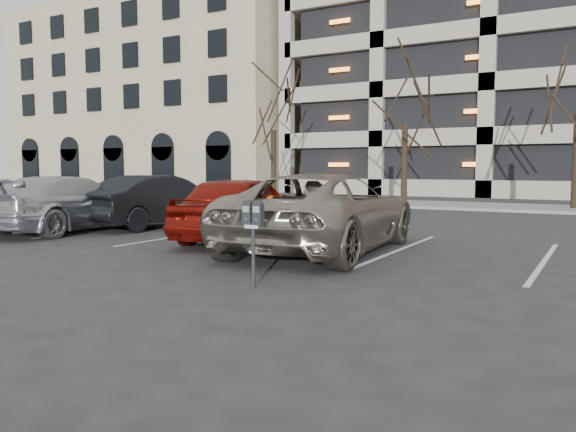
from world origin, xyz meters
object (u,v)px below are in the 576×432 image
(car_dark, at_px, (160,201))
(suv_silver, at_px, (324,212))
(car_red, at_px, (243,208))
(tree_a, at_px, (273,86))
(tree_b, at_px, (406,74))
(car_silver, at_px, (69,204))
(parking_meter, at_px, (253,222))

(car_dark, bearing_deg, suv_silver, 170.60)
(suv_silver, xyz_separation_m, car_red, (-2.39, 0.49, -0.02))
(tree_a, distance_m, car_dark, 14.15)
(tree_b, height_order, car_red, tree_b)
(tree_b, xyz_separation_m, car_silver, (-4.58, -14.72, -5.16))
(car_red, xyz_separation_m, car_silver, (-5.23, -0.71, -0.03))
(parking_meter, xyz_separation_m, car_dark, (-7.00, 5.67, -0.20))
(car_red, bearing_deg, parking_meter, 115.73)
(tree_a, xyz_separation_m, tree_b, (7.00, 0.00, 0.04))
(parking_meter, distance_m, car_silver, 9.11)
(parking_meter, bearing_deg, car_silver, 155.37)
(tree_b, bearing_deg, suv_silver, -78.15)
(tree_b, bearing_deg, car_dark, -104.26)
(tree_b, relative_size, suv_silver, 1.36)
(suv_silver, bearing_deg, parking_meter, 96.64)
(suv_silver, height_order, car_dark, suv_silver)
(suv_silver, height_order, car_silver, suv_silver)
(car_dark, distance_m, car_silver, 2.49)
(parking_meter, relative_size, car_red, 0.27)
(car_red, relative_size, car_silver, 0.89)
(suv_silver, bearing_deg, car_red, -15.95)
(car_red, bearing_deg, car_silver, -2.63)
(car_red, bearing_deg, car_dark, -29.84)
(parking_meter, bearing_deg, tree_b, 100.29)
(suv_silver, bearing_deg, tree_b, -82.58)
(car_dark, bearing_deg, parking_meter, 148.11)
(suv_silver, xyz_separation_m, car_dark, (-6.25, 1.85, -0.05))
(tree_b, distance_m, car_silver, 16.25)
(tree_a, distance_m, parking_meter, 21.81)
(suv_silver, bearing_deg, car_dark, -20.95)
(tree_a, distance_m, tree_b, 7.00)
(car_silver, bearing_deg, car_red, -179.65)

